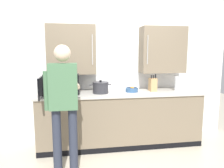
% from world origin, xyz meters
% --- Properties ---
extents(back_wall_tiled, '(4.24, 0.44, 2.68)m').
position_xyz_m(back_wall_tiled, '(-0.00, 1.22, 1.41)').
color(back_wall_tiled, white).
rests_on(back_wall_tiled, ground_plane).
extents(counter_unit, '(2.74, 0.68, 0.91)m').
position_xyz_m(counter_unit, '(0.00, 0.89, 0.46)').
color(counter_unit, '#756651').
rests_on(counter_unit, ground_plane).
extents(microwave_oven, '(0.56, 0.81, 0.33)m').
position_xyz_m(microwave_oven, '(-0.99, 0.92, 1.08)').
color(microwave_oven, black).
rests_on(microwave_oven, counter_unit).
extents(stock_pot, '(0.36, 0.26, 0.21)m').
position_xyz_m(stock_pot, '(-0.34, 0.86, 1.01)').
color(stock_pot, '#2D2D33').
rests_on(stock_pot, counter_unit).
extents(thermos_flask, '(0.09, 0.09, 0.25)m').
position_xyz_m(thermos_flask, '(1.01, 0.88, 1.04)').
color(thermos_flask, '#B7BABF').
rests_on(thermos_flask, counter_unit).
extents(knife_block, '(0.11, 0.15, 0.30)m').
position_xyz_m(knife_block, '(0.58, 0.91, 1.03)').
color(knife_block, tan).
rests_on(knife_block, counter_unit).
extents(fruit_bowl, '(0.21, 0.21, 0.09)m').
position_xyz_m(fruit_bowl, '(0.20, 0.89, 0.96)').
color(fruit_bowl, '#335684').
rests_on(fruit_bowl, counter_unit).
extents(person_figure, '(0.44, 0.64, 1.66)m').
position_xyz_m(person_figure, '(-0.88, 0.07, 1.00)').
color(person_figure, '#282D3D').
rests_on(person_figure, ground_plane).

